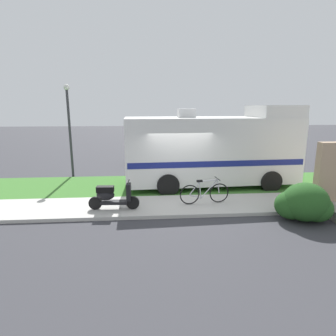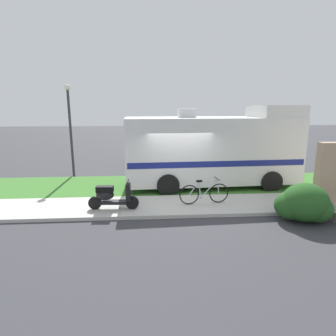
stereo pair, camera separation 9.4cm
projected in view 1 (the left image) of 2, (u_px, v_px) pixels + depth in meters
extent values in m
plane|color=#38383D|center=(180.00, 196.00, 11.05)|extent=(80.00, 80.00, 0.00)
cube|color=beige|center=(184.00, 206.00, 9.87)|extent=(24.00, 2.00, 0.12)
cube|color=#3D752D|center=(176.00, 185.00, 12.51)|extent=(24.00, 3.40, 0.08)
cube|color=silver|center=(211.00, 149.00, 12.12)|extent=(7.45, 2.69, 2.74)
cube|color=silver|center=(274.00, 111.00, 12.10)|extent=(1.90, 2.32, 0.50)
cube|color=navy|center=(211.00, 158.00, 12.21)|extent=(7.30, 2.70, 0.24)
cube|color=black|center=(291.00, 137.00, 12.45)|extent=(0.17, 2.01, 0.90)
cube|color=silver|center=(186.00, 113.00, 11.65)|extent=(0.73, 0.63, 0.36)
cylinder|color=black|center=(249.00, 169.00, 13.75)|extent=(0.91, 0.32, 0.90)
cylinder|color=black|center=(271.00, 181.00, 11.56)|extent=(0.91, 0.32, 0.90)
cylinder|color=black|center=(162.00, 172.00, 13.24)|extent=(0.91, 0.32, 0.90)
cylinder|color=black|center=(168.00, 185.00, 11.05)|extent=(0.91, 0.32, 0.90)
cylinder|color=black|center=(133.00, 203.00, 9.34)|extent=(0.44, 0.12, 0.44)
cylinder|color=black|center=(95.00, 203.00, 9.31)|extent=(0.44, 0.12, 0.44)
cube|color=black|center=(114.00, 202.00, 9.32)|extent=(0.89, 0.32, 0.10)
cube|color=black|center=(105.00, 189.00, 9.21)|extent=(0.57, 0.29, 0.20)
ellipsoid|color=black|center=(105.00, 195.00, 9.26)|extent=(0.61, 0.33, 0.36)
cube|color=black|center=(129.00, 192.00, 9.26)|extent=(0.16, 0.33, 0.56)
cylinder|color=black|center=(128.00, 182.00, 9.18)|extent=(0.06, 0.50, 0.04)
sphere|color=white|center=(129.00, 187.00, 9.22)|extent=(0.12, 0.12, 0.12)
torus|color=black|center=(219.00, 193.00, 9.94)|extent=(0.71, 0.11, 0.71)
torus|color=black|center=(190.00, 195.00, 9.75)|extent=(0.71, 0.11, 0.71)
cylinder|color=silver|center=(209.00, 189.00, 9.84)|extent=(0.61, 0.10, 0.68)
cylinder|color=silver|center=(200.00, 190.00, 9.79)|extent=(0.10, 0.05, 0.61)
cylinder|color=silver|center=(208.00, 181.00, 9.77)|extent=(0.65, 0.10, 0.09)
cylinder|color=silver|center=(195.00, 197.00, 9.81)|extent=(0.43, 0.08, 0.19)
cylinder|color=silver|center=(195.00, 188.00, 9.73)|extent=(0.38, 0.08, 0.47)
cylinder|color=silver|center=(218.00, 186.00, 9.88)|extent=(0.13, 0.05, 0.51)
cube|color=black|center=(199.00, 181.00, 9.71)|extent=(0.21, 0.12, 0.06)
cylinder|color=black|center=(217.00, 178.00, 9.81)|extent=(0.08, 0.52, 0.03)
cube|color=silver|center=(150.00, 149.00, 16.76)|extent=(2.55, 2.23, 1.43)
cube|color=black|center=(150.00, 142.00, 16.67)|extent=(2.44, 2.24, 0.44)
cube|color=silver|center=(194.00, 154.00, 16.84)|extent=(3.09, 2.27, 0.72)
cylinder|color=black|center=(146.00, 162.00, 15.93)|extent=(0.78, 0.30, 0.76)
cylinder|color=black|center=(148.00, 156.00, 17.85)|extent=(0.78, 0.30, 0.76)
cylinder|color=black|center=(202.00, 162.00, 15.94)|extent=(0.78, 0.30, 0.76)
cylinder|color=black|center=(198.00, 156.00, 17.86)|extent=(0.78, 0.30, 0.76)
cube|color=#1E2328|center=(234.00, 140.00, 20.27)|extent=(2.30, 2.15, 1.57)
cube|color=black|center=(234.00, 134.00, 20.17)|extent=(2.19, 2.17, 0.44)
cube|color=#1E2328|center=(200.00, 146.00, 20.23)|extent=(2.80, 2.16, 0.75)
cylinder|color=black|center=(232.00, 148.00, 21.41)|extent=(0.77, 0.26, 0.76)
cylinder|color=black|center=(240.00, 152.00, 19.45)|extent=(0.77, 0.26, 0.76)
cylinder|color=black|center=(193.00, 148.00, 21.26)|extent=(0.77, 0.26, 0.76)
cylinder|color=black|center=(198.00, 152.00, 19.29)|extent=(0.77, 0.26, 0.76)
ellipsoid|color=#23511E|center=(305.00, 202.00, 8.56)|extent=(1.40, 1.26, 1.19)
ellipsoid|color=#23511E|center=(292.00, 205.00, 8.70)|extent=(1.05, 0.95, 0.89)
ellipsoid|color=#23511E|center=(317.00, 208.00, 8.52)|extent=(0.98, 0.88, 0.83)
cylinder|color=#B2B2B7|center=(309.00, 200.00, 9.92)|extent=(0.06, 0.06, 0.22)
cylinder|color=#B2B2B7|center=(310.00, 197.00, 9.89)|extent=(0.03, 0.03, 0.04)
cylinder|color=black|center=(310.00, 196.00, 9.88)|extent=(0.03, 0.03, 0.02)
cylinder|color=#333338|center=(70.00, 135.00, 13.71)|extent=(0.12, 0.12, 4.26)
sphere|color=silver|center=(66.00, 87.00, 13.22)|extent=(0.28, 0.28, 0.28)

